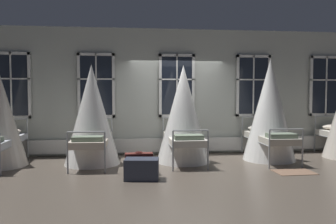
{
  "coord_description": "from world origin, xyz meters",
  "views": [
    {
      "loc": [
        -1.33,
        -8.33,
        1.68
      ],
      "look_at": [
        -0.37,
        -0.13,
        1.2
      ],
      "focal_mm": 37.52,
      "sensor_mm": 36.0,
      "label": 1
    }
  ],
  "objects_px": {
    "cot_fourth": "(270,111)",
    "travel_trunk": "(142,169)",
    "cot_second": "(92,116)",
    "suitcase_dark": "(139,164)",
    "cot_third": "(183,115)"
  },
  "relations": [
    {
      "from": "cot_fourth",
      "to": "travel_trunk",
      "type": "relative_size",
      "value": 3.86
    },
    {
      "from": "cot_second",
      "to": "cot_fourth",
      "type": "bearing_deg",
      "value": -88.24
    },
    {
      "from": "cot_second",
      "to": "cot_fourth",
      "type": "height_order",
      "value": "cot_fourth"
    },
    {
      "from": "cot_second",
      "to": "suitcase_dark",
      "type": "relative_size",
      "value": 4.06
    },
    {
      "from": "cot_fourth",
      "to": "cot_second",
      "type": "bearing_deg",
      "value": 91.24
    },
    {
      "from": "cot_third",
      "to": "cot_fourth",
      "type": "relative_size",
      "value": 0.93
    },
    {
      "from": "cot_third",
      "to": "travel_trunk",
      "type": "xyz_separation_m",
      "value": [
        -1.06,
        -1.59,
        -0.91
      ]
    },
    {
      "from": "cot_second",
      "to": "cot_fourth",
      "type": "xyz_separation_m",
      "value": [
        4.27,
        0.0,
        0.08
      ]
    },
    {
      "from": "suitcase_dark",
      "to": "travel_trunk",
      "type": "bearing_deg",
      "value": -86.62
    },
    {
      "from": "cot_second",
      "to": "cot_third",
      "type": "bearing_deg",
      "value": -88.07
    },
    {
      "from": "cot_second",
      "to": "cot_fourth",
      "type": "distance_m",
      "value": 4.27
    },
    {
      "from": "suitcase_dark",
      "to": "travel_trunk",
      "type": "distance_m",
      "value": 0.39
    },
    {
      "from": "cot_second",
      "to": "travel_trunk",
      "type": "xyz_separation_m",
      "value": [
        1.07,
        -1.58,
        -0.91
      ]
    },
    {
      "from": "cot_second",
      "to": "suitcase_dark",
      "type": "bearing_deg",
      "value": -137.26
    },
    {
      "from": "suitcase_dark",
      "to": "cot_fourth",
      "type": "bearing_deg",
      "value": 18.11
    }
  ]
}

